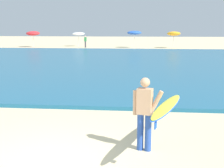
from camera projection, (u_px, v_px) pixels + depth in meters
ground_plane at (50, 162)px, 6.68m from camera, size 160.00×160.00×0.00m
sea at (118, 62)px, 24.52m from camera, size 120.00×28.00×0.14m
surfer_with_board at (156, 108)px, 7.04m from camera, size 1.32×2.91×1.73m
beach_umbrella_0 at (33, 33)px, 42.70m from camera, size 1.83×1.86×2.22m
beach_umbrella_1 at (78, 34)px, 44.07m from camera, size 1.76×1.79×2.06m
beach_umbrella_2 at (134, 33)px, 41.22m from camera, size 1.91×1.92×2.26m
beach_umbrella_3 at (174, 34)px, 40.87m from camera, size 1.73×1.77×2.22m
beachgoer_near_row_left at (85, 41)px, 41.94m from camera, size 0.32×0.20×1.58m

